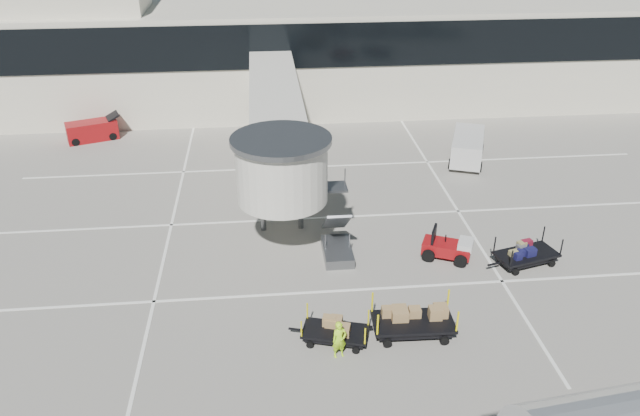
# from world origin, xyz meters

# --- Properties ---
(ground) EXTENTS (140.00, 140.00, 0.00)m
(ground) POSITION_xyz_m (0.00, 0.00, 0.00)
(ground) COLOR gray
(ground) RESTS_ON ground
(lane_markings) EXTENTS (40.00, 30.00, 0.02)m
(lane_markings) POSITION_xyz_m (-0.67, 9.33, 0.01)
(lane_markings) COLOR white
(lane_markings) RESTS_ON ground
(terminal) EXTENTS (64.00, 12.11, 15.20)m
(terminal) POSITION_xyz_m (-0.35, 29.94, 4.11)
(terminal) COLOR beige
(terminal) RESTS_ON ground
(jet_bridge) EXTENTS (5.70, 20.40, 6.03)m
(jet_bridge) POSITION_xyz_m (-3.97, 12.26, 4.28)
(jet_bridge) COLOR silver
(jet_bridge) RESTS_ON ground
(baggage_tug) EXTENTS (2.65, 2.28, 1.57)m
(baggage_tug) POSITION_xyz_m (4.02, 4.30, 0.57)
(baggage_tug) COLOR maroon
(baggage_tug) RESTS_ON ground
(suitcase_cart) EXTENTS (3.76, 2.21, 1.44)m
(suitcase_cart) POSITION_xyz_m (7.62, 3.35, 0.52)
(suitcase_cart) COLOR black
(suitcase_cart) RESTS_ON ground
(box_cart_near) EXTENTS (4.12, 1.77, 1.61)m
(box_cart_near) POSITION_xyz_m (0.99, -1.29, 0.60)
(box_cart_near) COLOR black
(box_cart_near) RESTS_ON ground
(box_cart_far) EXTENTS (3.32, 2.00, 1.28)m
(box_cart_far) POSITION_xyz_m (-2.31, -1.52, 0.46)
(box_cart_far) COLOR black
(box_cart_far) RESTS_ON ground
(ground_worker) EXTENTS (0.66, 0.52, 1.62)m
(ground_worker) POSITION_xyz_m (-2.24, -2.35, 0.81)
(ground_worker) COLOR #B3FA1A
(ground_worker) RESTS_ON ground
(minivan) EXTENTS (3.44, 5.10, 1.79)m
(minivan) POSITION_xyz_m (8.69, 16.12, 1.08)
(minivan) COLOR silver
(minivan) RESTS_ON ground
(belt_loader) EXTENTS (3.96, 2.57, 1.79)m
(belt_loader) POSITION_xyz_m (-16.98, 22.37, 0.68)
(belt_loader) COLOR maroon
(belt_loader) RESTS_ON ground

